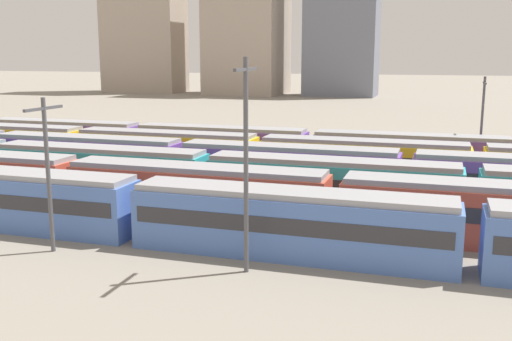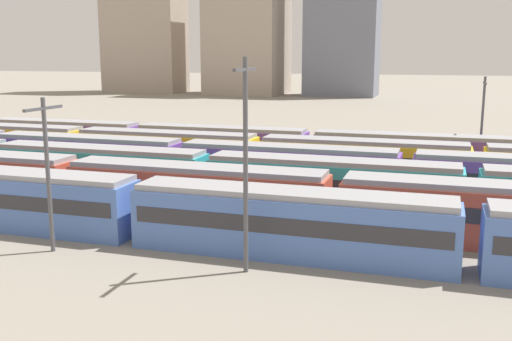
# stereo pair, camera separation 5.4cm
# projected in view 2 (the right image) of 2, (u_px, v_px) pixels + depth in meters

# --- Properties ---
(ground_plane) EXTENTS (600.00, 600.00, 0.00)m
(ground_plane) POSITION_uv_depth(u_px,v_px,m) (12.00, 178.00, 53.64)
(ground_plane) COLOR gray
(train_track_0) EXTENTS (74.70, 3.06, 3.75)m
(train_track_0) POSITION_uv_depth(u_px,v_px,m) (137.00, 209.00, 35.23)
(train_track_0) COLOR #4C70BC
(train_track_0) RESTS_ON ground_plane
(train_track_2) EXTENTS (93.60, 3.06, 3.75)m
(train_track_2) POSITION_uv_depth(u_px,v_px,m) (331.00, 184.00, 42.06)
(train_track_2) COLOR teal
(train_track_2) RESTS_ON ground_plane
(train_track_3) EXTENTS (112.50, 3.06, 3.75)m
(train_track_3) POSITION_uv_depth(u_px,v_px,m) (407.00, 175.00, 45.47)
(train_track_3) COLOR #6B429E
(train_track_3) RESTS_ON ground_plane
(train_track_4) EXTENTS (93.60, 3.06, 3.75)m
(train_track_4) POSITION_uv_depth(u_px,v_px,m) (363.00, 160.00, 51.53)
(train_track_4) COLOR yellow
(train_track_4) RESTS_ON ground_plane
(catenary_pole_0) EXTENTS (0.24, 3.20, 8.72)m
(catenary_pole_0) POSITION_uv_depth(u_px,v_px,m) (47.00, 167.00, 32.64)
(catenary_pole_0) COLOR #4C4C51
(catenary_pole_0) RESTS_ON ground_plane
(catenary_pole_2) EXTENTS (0.24, 3.20, 10.89)m
(catenary_pole_2) POSITION_uv_depth(u_px,v_px,m) (246.00, 157.00, 29.23)
(catenary_pole_2) COLOR #4C4C51
(catenary_pole_2) RESTS_ON ground_plane
(catenary_pole_3) EXTENTS (0.24, 3.20, 9.00)m
(catenary_pole_3) POSITION_uv_depth(u_px,v_px,m) (482.00, 119.00, 55.90)
(catenary_pole_3) COLOR #4C4C51
(catenary_pole_3) RESTS_ON ground_plane
(distant_building_0) EXTENTS (23.12, 12.38, 50.27)m
(distant_building_0) POSITION_uv_depth(u_px,v_px,m) (144.00, 6.00, 172.98)
(distant_building_0) COLOR #A89989
(distant_building_0) RESTS_ON ground_plane
(distant_building_1) EXTENTS (20.10, 21.09, 40.78)m
(distant_building_1) POSITION_uv_depth(u_px,v_px,m) (248.00, 20.00, 164.36)
(distant_building_1) COLOR #A89989
(distant_building_1) RESTS_ON ground_plane
(distant_building_2) EXTENTS (18.86, 13.72, 41.19)m
(distant_building_2) POSITION_uv_depth(u_px,v_px,m) (343.00, 18.00, 156.45)
(distant_building_2) COLOR slate
(distant_building_2) RESTS_ON ground_plane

